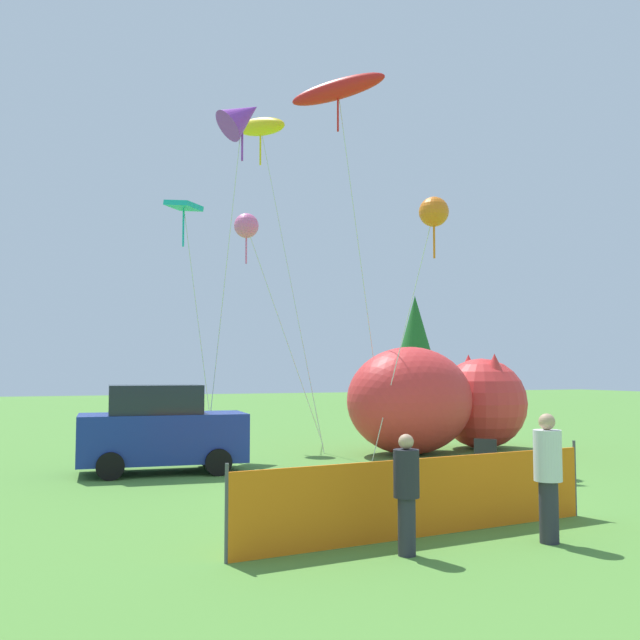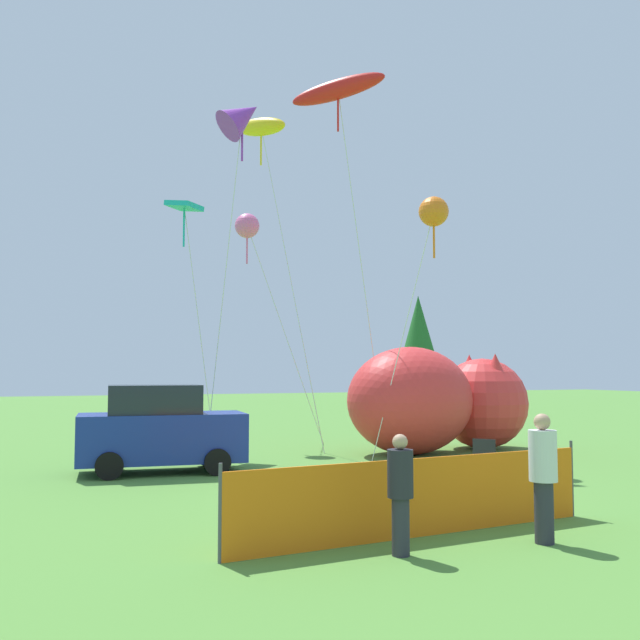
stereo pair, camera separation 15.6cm
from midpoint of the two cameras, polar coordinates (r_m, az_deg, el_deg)
name	(u,v)px [view 1 (the left image)]	position (r m, az deg, el deg)	size (l,w,h in m)	color
ground_plane	(376,486)	(15.72, 4.23, -13.12)	(120.00, 120.00, 0.00)	#548C38
parked_car	(161,430)	(17.96, -12.85, -8.55)	(4.10, 2.24, 2.13)	navy
folding_chair	(487,456)	(16.75, 12.93, -10.55)	(0.75, 0.75, 0.95)	black
inflatable_cat	(435,404)	(22.08, 8.99, -6.62)	(6.62, 3.92, 3.18)	red
safety_fence	(425,497)	(11.12, 8.00, -13.84)	(6.35, 0.73, 1.28)	orange
spectator_in_grey_shirt	(548,472)	(11.02, 17.38, -11.53)	(0.40, 0.40, 1.85)	#2D2D38
spectator_in_blue_shirt	(406,489)	(9.93, 6.47, -13.28)	(0.35, 0.35, 1.62)	#2D2D38
kite_teal_diamond	(184,210)	(23.08, -11.01, 8.61)	(1.73, 1.28, 7.80)	silver
kite_purple_delta	(242,117)	(21.35, -6.45, 15.82)	(1.76, 1.13, 10.51)	silver
kite_orange_flower	(434,213)	(20.19, 8.85, 8.47)	(1.92, 1.34, 7.29)	silver
kite_yellow_hero	(261,128)	(24.62, -4.95, 15.05)	(2.14, 3.42, 11.04)	silver
kite_pink_octopus	(247,227)	(24.42, -6.07, 7.44)	(3.01, 0.94, 7.79)	silver
kite_red_lizard	(338,91)	(22.65, 1.24, 17.87)	(3.22, 2.42, 11.58)	silver
horizon_tree_east	(415,338)	(50.40, 7.54, -1.43)	(3.24, 3.24, 7.74)	brown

